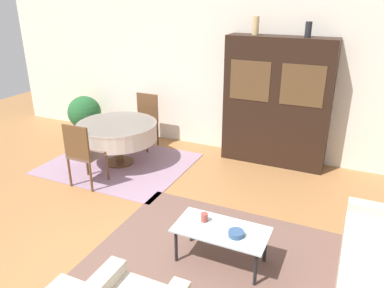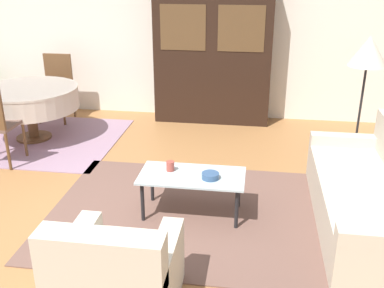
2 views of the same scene
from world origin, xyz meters
TOP-DOWN VIEW (x-y plane):
  - ground_plane at (0.00, 0.00)m, footprint 14.00×14.00m
  - wall_back at (0.00, 3.63)m, footprint 10.00×0.06m
  - area_rug at (0.93, 0.50)m, footprint 2.76×2.13m
  - dining_rug at (-1.54, 2.16)m, footprint 2.36×1.95m
  - coffee_table at (0.96, 0.49)m, footprint 1.01×0.52m
  - display_cabinet at (0.85, 3.37)m, footprint 1.74×0.43m
  - dining_table at (-1.55, 2.19)m, footprint 1.34×1.34m
  - dining_chair_near at (-1.55, 1.29)m, footprint 0.44×0.44m
  - dining_chair_far at (-1.55, 3.08)m, footprint 0.44×0.44m
  - cup at (0.74, 0.55)m, footprint 0.08×0.08m
  - bowl at (1.14, 0.44)m, footprint 0.17×0.17m
  - vase_tall at (0.41, 3.37)m, footprint 0.11×0.11m
  - vase_short at (1.23, 3.37)m, footprint 0.10×0.10m
  - potted_plant at (-3.00, 3.08)m, footprint 0.67×0.67m

SIDE VIEW (x-z plane):
  - ground_plane at x=0.00m, z-range 0.00..0.00m
  - area_rug at x=0.93m, z-range 0.00..0.01m
  - dining_rug at x=-1.54m, z-range 0.00..0.01m
  - coffee_table at x=0.96m, z-range 0.18..0.60m
  - bowl at x=1.14m, z-range 0.43..0.49m
  - potted_plant at x=-3.00m, z-range 0.06..0.88m
  - cup at x=0.74m, z-range 0.43..0.53m
  - dining_chair_near at x=-1.55m, z-range 0.07..1.08m
  - dining_chair_far at x=-1.55m, z-range 0.07..1.08m
  - dining_table at x=-1.55m, z-range 0.23..0.96m
  - display_cabinet at x=0.85m, z-range 0.00..2.15m
  - wall_back at x=0.00m, z-range 0.00..2.70m
  - vase_short at x=1.23m, z-range 2.15..2.38m
  - vase_tall at x=0.41m, z-range 2.15..2.44m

